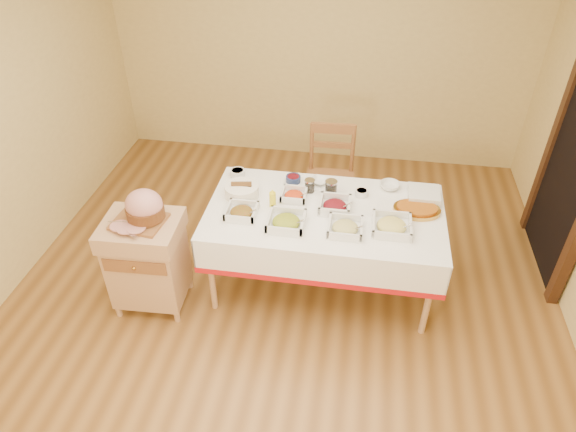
# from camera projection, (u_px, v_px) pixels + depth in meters

# --- Properties ---
(room_shell) EXTENTS (5.00, 5.00, 5.00)m
(room_shell) POSITION_uv_depth(u_px,v_px,m) (279.00, 167.00, 3.42)
(room_shell) COLOR brown
(room_shell) RESTS_ON ground
(dining_table) EXTENTS (1.82, 1.02, 0.76)m
(dining_table) POSITION_uv_depth(u_px,v_px,m) (324.00, 227.00, 4.04)
(dining_table) COLOR tan
(dining_table) RESTS_ON ground
(butcher_cart) EXTENTS (0.59, 0.50, 0.81)m
(butcher_cart) POSITION_uv_depth(u_px,v_px,m) (147.00, 259.00, 3.95)
(butcher_cart) COLOR tan
(butcher_cart) RESTS_ON ground
(dining_chair) EXTENTS (0.46, 0.44, 0.99)m
(dining_chair) POSITION_uv_depth(u_px,v_px,m) (330.00, 178.00, 4.78)
(dining_chair) COLOR brown
(dining_chair) RESTS_ON ground
(ham_on_board) EXTENTS (0.39, 0.37, 0.26)m
(ham_on_board) POSITION_uv_depth(u_px,v_px,m) (144.00, 209.00, 3.69)
(ham_on_board) COLOR brown
(ham_on_board) RESTS_ON butcher_cart
(serving_dish_a) EXTENTS (0.23, 0.23, 0.10)m
(serving_dish_a) POSITION_uv_depth(u_px,v_px,m) (241.00, 212.00, 3.87)
(serving_dish_a) COLOR silver
(serving_dish_a) RESTS_ON dining_table
(serving_dish_b) EXTENTS (0.27, 0.27, 0.11)m
(serving_dish_b) POSITION_uv_depth(u_px,v_px,m) (286.00, 222.00, 3.77)
(serving_dish_b) COLOR silver
(serving_dish_b) RESTS_ON dining_table
(serving_dish_c) EXTENTS (0.25, 0.25, 0.10)m
(serving_dish_c) POSITION_uv_depth(u_px,v_px,m) (345.00, 227.00, 3.72)
(serving_dish_c) COLOR silver
(serving_dish_c) RESTS_ON dining_table
(serving_dish_d) EXTENTS (0.28, 0.28, 0.11)m
(serving_dish_d) POSITION_uv_depth(u_px,v_px,m) (392.00, 226.00, 3.73)
(serving_dish_d) COLOR silver
(serving_dish_d) RESTS_ON dining_table
(serving_dish_e) EXTENTS (0.21, 0.20, 0.10)m
(serving_dish_e) POSITION_uv_depth(u_px,v_px,m) (294.00, 195.00, 4.06)
(serving_dish_e) COLOR silver
(serving_dish_e) RESTS_ON dining_table
(serving_dish_f) EXTENTS (0.25, 0.24, 0.11)m
(serving_dish_f) POSITION_uv_depth(u_px,v_px,m) (335.00, 205.00, 3.93)
(serving_dish_f) COLOR silver
(serving_dish_f) RESTS_ON dining_table
(small_bowl_left) EXTENTS (0.12, 0.12, 0.06)m
(small_bowl_left) POSITION_uv_depth(u_px,v_px,m) (238.00, 173.00, 4.32)
(small_bowl_left) COLOR silver
(small_bowl_left) RESTS_ON dining_table
(small_bowl_mid) EXTENTS (0.12, 0.12, 0.05)m
(small_bowl_mid) POSITION_uv_depth(u_px,v_px,m) (293.00, 179.00, 4.25)
(small_bowl_mid) COLOR navy
(small_bowl_mid) RESTS_ON dining_table
(small_bowl_right) EXTENTS (0.10, 0.10, 0.05)m
(small_bowl_right) POSITION_uv_depth(u_px,v_px,m) (362.00, 193.00, 4.08)
(small_bowl_right) COLOR silver
(small_bowl_right) RESTS_ON dining_table
(bowl_white_imported) EXTENTS (0.18, 0.18, 0.04)m
(bowl_white_imported) POSITION_uv_depth(u_px,v_px,m) (319.00, 181.00, 4.24)
(bowl_white_imported) COLOR silver
(bowl_white_imported) RESTS_ON dining_table
(bowl_small_imported) EXTENTS (0.18, 0.18, 0.05)m
(bowl_small_imported) POSITION_uv_depth(u_px,v_px,m) (390.00, 186.00, 4.17)
(bowl_small_imported) COLOR silver
(bowl_small_imported) RESTS_ON dining_table
(preserve_jar_left) EXTENTS (0.09, 0.09, 0.11)m
(preserve_jar_left) POSITION_uv_depth(u_px,v_px,m) (310.00, 186.00, 4.12)
(preserve_jar_left) COLOR silver
(preserve_jar_left) RESTS_ON dining_table
(preserve_jar_right) EXTENTS (0.10, 0.10, 0.13)m
(preserve_jar_right) POSITION_uv_depth(u_px,v_px,m) (331.00, 189.00, 4.08)
(preserve_jar_right) COLOR silver
(preserve_jar_right) RESTS_ON dining_table
(mustard_bottle) EXTENTS (0.05, 0.05, 0.16)m
(mustard_bottle) POSITION_uv_depth(u_px,v_px,m) (273.00, 199.00, 3.94)
(mustard_bottle) COLOR yellow
(mustard_bottle) RESTS_ON dining_table
(bread_basket) EXTENTS (0.27, 0.27, 0.12)m
(bread_basket) POSITION_uv_depth(u_px,v_px,m) (242.00, 191.00, 4.07)
(bread_basket) COLOR white
(bread_basket) RESTS_ON dining_table
(plate_stack) EXTENTS (0.24, 0.24, 0.07)m
(plate_stack) POSITION_uv_depth(u_px,v_px,m) (424.00, 195.00, 4.05)
(plate_stack) COLOR silver
(plate_stack) RESTS_ON dining_table
(brass_platter) EXTENTS (0.36, 0.26, 0.05)m
(brass_platter) POSITION_uv_depth(u_px,v_px,m) (417.00, 209.00, 3.92)
(brass_platter) COLOR #B58733
(brass_platter) RESTS_ON dining_table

